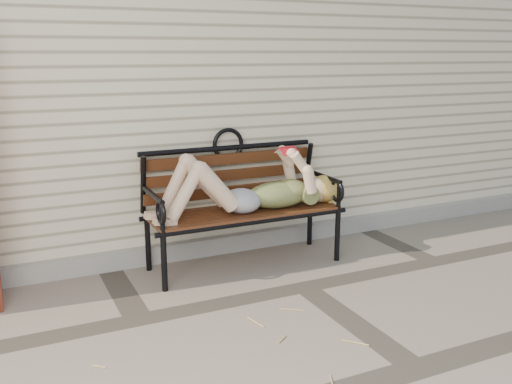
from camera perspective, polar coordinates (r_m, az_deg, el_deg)
ground at (r=4.34m, az=4.86°, el=-9.45°), size 80.00×80.00×0.00m
house_wall at (r=6.75m, az=-7.97°, el=11.93°), size 8.00×4.00×3.00m
foundation_strip at (r=5.11m, az=-0.57°, el=-4.81°), size 8.00×0.10×0.15m
garden_bench at (r=4.65m, az=-1.67°, el=0.21°), size 1.69×0.67×1.10m
reading_woman at (r=4.53m, az=-0.84°, el=0.32°), size 1.60×0.36×0.50m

